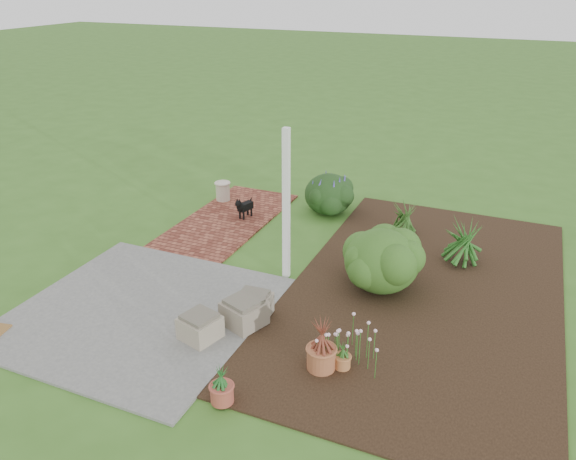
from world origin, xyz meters
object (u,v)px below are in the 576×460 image
at_px(black_dog, 244,206).
at_px(cream_ceramic_urn, 223,191).
at_px(stone_trough_near, 200,328).
at_px(evergreen_shrub, 382,259).

height_order(black_dog, cream_ceramic_urn, black_dog).
height_order(stone_trough_near, cream_ceramic_urn, cream_ceramic_urn).
bearing_deg(stone_trough_near, evergreen_shrub, 50.62).
relative_size(stone_trough_near, black_dog, 0.97).
bearing_deg(cream_ceramic_urn, black_dog, -38.15).
relative_size(black_dog, cream_ceramic_urn, 1.22).
distance_m(stone_trough_near, evergreen_shrub, 2.99).
height_order(stone_trough_near, black_dog, black_dog).
distance_m(black_dog, evergreen_shrub, 3.61).
relative_size(stone_trough_near, evergreen_shrub, 0.40).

